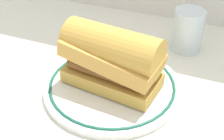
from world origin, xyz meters
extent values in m
plane|color=silver|center=(0.00, 0.00, 0.00)|extent=(1.50, 1.50, 0.00)
cylinder|color=white|center=(-0.01, 0.03, 0.01)|extent=(0.26, 0.26, 0.01)
torus|color=#195947|center=(-0.01, 0.03, 0.01)|extent=(0.24, 0.24, 0.01)
cube|color=gold|center=(-0.01, 0.03, 0.03)|extent=(0.19, 0.11, 0.03)
cylinder|color=brown|center=(-0.01, 0.01, 0.05)|extent=(0.16, 0.04, 0.02)
cylinder|color=brown|center=(-0.01, 0.03, 0.05)|extent=(0.16, 0.04, 0.02)
cylinder|color=brown|center=(-0.01, 0.05, 0.05)|extent=(0.16, 0.04, 0.02)
cube|color=gold|center=(-0.01, 0.03, 0.08)|extent=(0.19, 0.11, 0.05)
cylinder|color=gold|center=(-0.01, 0.03, 0.09)|extent=(0.18, 0.10, 0.07)
cylinder|color=silver|center=(0.09, 0.23, 0.05)|extent=(0.07, 0.07, 0.10)
cylinder|color=gold|center=(0.09, 0.23, 0.02)|extent=(0.06, 0.06, 0.04)
camera|label=1|loc=(0.16, -0.40, 0.39)|focal=49.99mm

